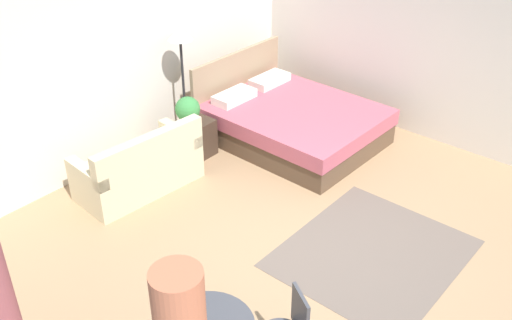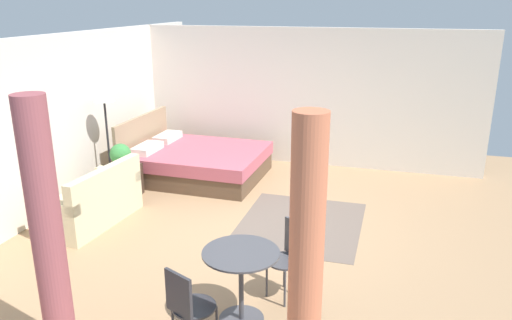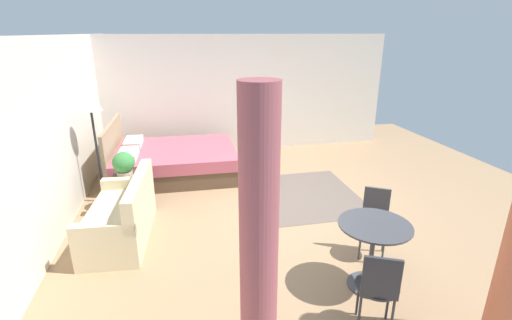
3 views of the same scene
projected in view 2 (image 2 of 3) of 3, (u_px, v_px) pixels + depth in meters
ground_plane at (262, 231)px, 6.97m from camera, size 9.36×9.50×0.02m
wall_back at (52, 124)px, 7.43m from camera, size 9.36×0.12×2.59m
wall_right at (307, 97)px, 9.48m from camera, size 0.12×6.50×2.59m
area_rug at (301, 223)px, 7.16m from camera, size 1.96×1.70×0.01m
bed at (196, 162)px, 8.99m from camera, size 1.87×2.31×1.06m
couch at (93, 204)px, 7.11m from camera, size 1.57×0.85×0.86m
nightstand at (125, 182)px, 8.05m from camera, size 0.54×0.37×0.52m
potted_plant at (121, 156)px, 7.81m from camera, size 0.33×0.33×0.41m
floor_lamp at (105, 106)px, 8.01m from camera, size 0.34×0.34×1.69m
balcony_table at (241, 273)px, 4.85m from camera, size 0.76×0.76×0.76m
cafe_chair_near_window at (187, 304)px, 4.35m from camera, size 0.52×0.52×0.87m
cafe_chair_near_couch at (290, 252)px, 5.31m from camera, size 0.53×0.53×0.84m
curtain_left at (306, 271)px, 3.62m from camera, size 0.25×0.25×2.37m
curtain_right at (47, 233)px, 4.21m from camera, size 0.27×0.27×2.37m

